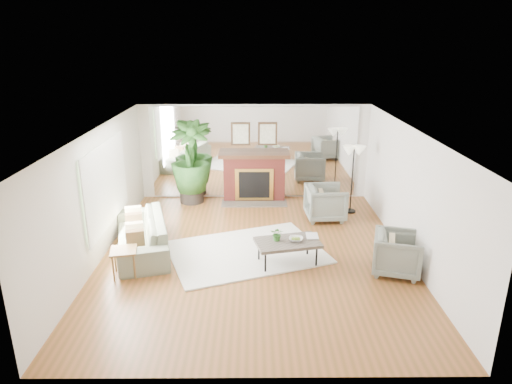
{
  "coord_description": "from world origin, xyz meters",
  "views": [
    {
      "loc": [
        -0.03,
        -8.24,
        4.11
      ],
      "look_at": [
        0.03,
        0.6,
        1.11
      ],
      "focal_mm": 32.0,
      "sensor_mm": 36.0,
      "label": 1
    }
  ],
  "objects_px": {
    "fireplace": "(254,176)",
    "armchair_front": "(397,253)",
    "coffee_table": "(288,243)",
    "floor_lamp": "(354,156)",
    "side_table": "(124,254)",
    "sofa": "(141,234)",
    "armchair_back": "(326,203)",
    "potted_ficus": "(190,160)"
  },
  "relations": [
    {
      "from": "armchair_front",
      "to": "side_table",
      "type": "relative_size",
      "value": 1.6
    },
    {
      "from": "fireplace",
      "to": "floor_lamp",
      "type": "relative_size",
      "value": 1.23
    },
    {
      "from": "fireplace",
      "to": "potted_ficus",
      "type": "bearing_deg",
      "value": -174.47
    },
    {
      "from": "side_table",
      "to": "armchair_front",
      "type": "bearing_deg",
      "value": 0.91
    },
    {
      "from": "fireplace",
      "to": "floor_lamp",
      "type": "height_order",
      "value": "fireplace"
    },
    {
      "from": "armchair_back",
      "to": "potted_ficus",
      "type": "distance_m",
      "value": 3.62
    },
    {
      "from": "fireplace",
      "to": "armchair_front",
      "type": "distance_m",
      "value": 4.79
    },
    {
      "from": "coffee_table",
      "to": "floor_lamp",
      "type": "relative_size",
      "value": 0.79
    },
    {
      "from": "coffee_table",
      "to": "armchair_back",
      "type": "xyz_separation_m",
      "value": [
        1.07,
        2.29,
        -0.03
      ]
    },
    {
      "from": "fireplace",
      "to": "potted_ficus",
      "type": "height_order",
      "value": "potted_ficus"
    },
    {
      "from": "coffee_table",
      "to": "sofa",
      "type": "height_order",
      "value": "sofa"
    },
    {
      "from": "armchair_back",
      "to": "floor_lamp",
      "type": "bearing_deg",
      "value": -60.4
    },
    {
      "from": "sofa",
      "to": "side_table",
      "type": "bearing_deg",
      "value": -18.76
    },
    {
      "from": "sofa",
      "to": "potted_ficus",
      "type": "bearing_deg",
      "value": 151.92
    },
    {
      "from": "coffee_table",
      "to": "armchair_back",
      "type": "distance_m",
      "value": 2.53
    },
    {
      "from": "potted_ficus",
      "to": "floor_lamp",
      "type": "distance_m",
      "value": 4.11
    },
    {
      "from": "fireplace",
      "to": "armchair_front",
      "type": "relative_size",
      "value": 2.42
    },
    {
      "from": "armchair_back",
      "to": "fireplace",
      "type": "bearing_deg",
      "value": 47.23
    },
    {
      "from": "side_table",
      "to": "sofa",
      "type": "bearing_deg",
      "value": 86.59
    },
    {
      "from": "fireplace",
      "to": "armchair_back",
      "type": "xyz_separation_m",
      "value": [
        1.69,
        -1.38,
        -0.25
      ]
    },
    {
      "from": "fireplace",
      "to": "floor_lamp",
      "type": "bearing_deg",
      "value": -21.19
    },
    {
      "from": "sofa",
      "to": "armchair_front",
      "type": "relative_size",
      "value": 2.81
    },
    {
      "from": "sofa",
      "to": "armchair_back",
      "type": "bearing_deg",
      "value": 97.3
    },
    {
      "from": "side_table",
      "to": "potted_ficus",
      "type": "xyz_separation_m",
      "value": [
        0.71,
        3.94,
        0.71
      ]
    },
    {
      "from": "potted_ficus",
      "to": "armchair_front",
      "type": "bearing_deg",
      "value": -42.29
    },
    {
      "from": "armchair_front",
      "to": "potted_ficus",
      "type": "relative_size",
      "value": 0.4
    },
    {
      "from": "floor_lamp",
      "to": "sofa",
      "type": "bearing_deg",
      "value": -155.66
    },
    {
      "from": "sofa",
      "to": "armchair_front",
      "type": "bearing_deg",
      "value": 63.32
    },
    {
      "from": "fireplace",
      "to": "coffee_table",
      "type": "bearing_deg",
      "value": -80.4
    },
    {
      "from": "fireplace",
      "to": "potted_ficus",
      "type": "xyz_separation_m",
      "value": [
        -1.64,
        -0.16,
        0.48
      ]
    },
    {
      "from": "armchair_back",
      "to": "sofa",
      "type": "bearing_deg",
      "value": 109.06
    },
    {
      "from": "sofa",
      "to": "potted_ficus",
      "type": "distance_m",
      "value": 3.06
    },
    {
      "from": "fireplace",
      "to": "side_table",
      "type": "distance_m",
      "value": 4.73
    },
    {
      "from": "side_table",
      "to": "floor_lamp",
      "type": "relative_size",
      "value": 0.32
    },
    {
      "from": "potted_ficus",
      "to": "fireplace",
      "type": "bearing_deg",
      "value": 5.53
    },
    {
      "from": "armchair_front",
      "to": "floor_lamp",
      "type": "height_order",
      "value": "floor_lamp"
    },
    {
      "from": "side_table",
      "to": "floor_lamp",
      "type": "bearing_deg",
      "value": 33.82
    },
    {
      "from": "potted_ficus",
      "to": "floor_lamp",
      "type": "relative_size",
      "value": 1.28
    },
    {
      "from": "sofa",
      "to": "side_table",
      "type": "distance_m",
      "value": 1.06
    },
    {
      "from": "coffee_table",
      "to": "armchair_front",
      "type": "relative_size",
      "value": 1.56
    },
    {
      "from": "armchair_back",
      "to": "armchair_front",
      "type": "height_order",
      "value": "armchair_back"
    },
    {
      "from": "coffee_table",
      "to": "sofa",
      "type": "bearing_deg",
      "value": 167.78
    }
  ]
}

